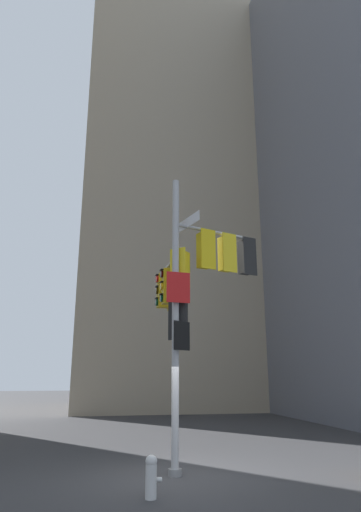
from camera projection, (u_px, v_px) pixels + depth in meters
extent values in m
plane|color=#38383A|center=(175.00, 476.00, 10.21)|extent=(120.00, 120.00, 0.00)
cube|color=tan|center=(169.00, 103.00, 39.36)|extent=(13.61, 13.61, 52.18)
cylinder|color=#B2B2B5|center=(175.00, 315.00, 11.22)|extent=(0.18, 0.18, 7.57)
cylinder|color=gray|center=(175.00, 472.00, 10.24)|extent=(0.33, 0.33, 0.16)
cylinder|color=#B2B2B5|center=(216.00, 232.00, 12.54)|extent=(2.56, 1.01, 0.10)
cylinder|color=#B2B2B5|center=(169.00, 266.00, 12.41)|extent=(0.20, 1.69, 0.10)
cube|color=yellow|center=(208.00, 249.00, 12.02)|extent=(0.46, 0.19, 1.14)
cube|color=yellow|center=(205.00, 250.00, 12.18)|extent=(0.44, 0.44, 1.00)
cylinder|color=#360605|center=(200.00, 240.00, 12.44)|extent=(0.21, 0.12, 0.20)
cube|color=black|center=(200.00, 236.00, 12.48)|extent=(0.23, 0.14, 0.02)
cylinder|color=#3C2C06|center=(201.00, 252.00, 12.35)|extent=(0.21, 0.12, 0.20)
cube|color=black|center=(200.00, 248.00, 12.38)|extent=(0.23, 0.14, 0.02)
cylinder|color=#19C672|center=(201.00, 264.00, 12.25)|extent=(0.21, 0.12, 0.20)
cube|color=black|center=(201.00, 260.00, 12.29)|extent=(0.23, 0.14, 0.02)
cube|color=yellow|center=(230.00, 252.00, 12.39)|extent=(0.46, 0.19, 1.14)
cube|color=yellow|center=(226.00, 254.00, 12.55)|extent=(0.44, 0.44, 1.00)
cylinder|color=#360605|center=(221.00, 244.00, 12.80)|extent=(0.21, 0.12, 0.20)
cube|color=black|center=(221.00, 240.00, 12.84)|extent=(0.23, 0.14, 0.02)
cylinder|color=#3C2C06|center=(222.00, 256.00, 12.71)|extent=(0.21, 0.12, 0.20)
cube|color=black|center=(221.00, 252.00, 12.75)|extent=(0.23, 0.14, 0.02)
cylinder|color=#19C672|center=(222.00, 267.00, 12.62)|extent=(0.21, 0.12, 0.20)
cube|color=black|center=(222.00, 263.00, 12.66)|extent=(0.23, 0.14, 0.02)
cube|color=black|center=(250.00, 256.00, 12.75)|extent=(0.46, 0.19, 1.14)
cube|color=black|center=(246.00, 257.00, 12.91)|extent=(0.44, 0.44, 1.00)
cylinder|color=red|center=(241.00, 248.00, 13.17)|extent=(0.21, 0.12, 0.20)
cube|color=black|center=(241.00, 244.00, 13.21)|extent=(0.23, 0.14, 0.02)
cylinder|color=#3C2C06|center=(242.00, 259.00, 13.08)|extent=(0.21, 0.12, 0.20)
cube|color=black|center=(241.00, 255.00, 13.11)|extent=(0.23, 0.14, 0.02)
cylinder|color=#06311C|center=(242.00, 270.00, 12.98)|extent=(0.21, 0.12, 0.20)
cube|color=black|center=(242.00, 266.00, 13.02)|extent=(0.23, 0.14, 0.02)
cube|color=gold|center=(175.00, 287.00, 12.29)|extent=(0.06, 0.48, 1.14)
cube|color=gold|center=(168.00, 287.00, 12.25)|extent=(0.36, 0.36, 1.00)
cylinder|color=#360605|center=(162.00, 274.00, 12.29)|extent=(0.07, 0.20, 0.20)
cube|color=black|center=(162.00, 270.00, 12.32)|extent=(0.08, 0.22, 0.02)
cylinder|color=yellow|center=(162.00, 286.00, 12.20)|extent=(0.07, 0.20, 0.20)
cube|color=black|center=(161.00, 282.00, 12.23)|extent=(0.08, 0.22, 0.02)
cylinder|color=#06311C|center=(161.00, 298.00, 12.11)|extent=(0.07, 0.20, 0.20)
cube|color=black|center=(161.00, 294.00, 12.14)|extent=(0.08, 0.22, 0.02)
cube|color=gold|center=(170.00, 291.00, 12.92)|extent=(0.06, 0.48, 1.14)
cube|color=gold|center=(163.00, 291.00, 12.88)|extent=(0.36, 0.36, 1.00)
cylinder|color=red|center=(157.00, 279.00, 12.92)|extent=(0.07, 0.20, 0.20)
cube|color=black|center=(157.00, 275.00, 12.95)|extent=(0.08, 0.22, 0.02)
cylinder|color=#3C2C06|center=(157.00, 291.00, 12.83)|extent=(0.07, 0.20, 0.20)
cube|color=black|center=(157.00, 287.00, 12.86)|extent=(0.08, 0.22, 0.02)
cylinder|color=#06311C|center=(157.00, 302.00, 12.74)|extent=(0.07, 0.20, 0.20)
cube|color=black|center=(156.00, 298.00, 12.77)|extent=(0.08, 0.22, 0.02)
cube|color=yellow|center=(178.00, 269.00, 11.63)|extent=(0.37, 0.35, 1.14)
cube|color=yellow|center=(181.00, 270.00, 11.79)|extent=(0.48, 0.48, 1.00)
cylinder|color=red|center=(185.00, 259.00, 12.04)|extent=(0.19, 0.18, 0.20)
cube|color=black|center=(185.00, 255.00, 12.08)|extent=(0.21, 0.20, 0.02)
cylinder|color=#3C2C06|center=(185.00, 272.00, 11.95)|extent=(0.19, 0.18, 0.20)
cube|color=black|center=(185.00, 267.00, 11.99)|extent=(0.21, 0.20, 0.02)
cylinder|color=#06311C|center=(185.00, 284.00, 11.86)|extent=(0.19, 0.18, 0.20)
cube|color=black|center=(185.00, 280.00, 11.90)|extent=(0.21, 0.20, 0.02)
cube|color=black|center=(177.00, 318.00, 11.29)|extent=(0.42, 0.28, 1.14)
cube|color=black|center=(180.00, 319.00, 11.46)|extent=(0.47, 0.47, 1.00)
cylinder|color=#360605|center=(182.00, 306.00, 11.74)|extent=(0.20, 0.16, 0.20)
cube|color=black|center=(182.00, 302.00, 11.77)|extent=(0.22, 0.18, 0.02)
cylinder|color=yellow|center=(182.00, 319.00, 11.64)|extent=(0.20, 0.16, 0.20)
cube|color=black|center=(182.00, 315.00, 11.68)|extent=(0.22, 0.18, 0.02)
cylinder|color=#06311C|center=(182.00, 333.00, 11.55)|extent=(0.20, 0.16, 0.20)
cube|color=black|center=(182.00, 328.00, 11.59)|extent=(0.22, 0.18, 0.02)
cube|color=white|center=(187.00, 223.00, 12.06)|extent=(0.40, 1.34, 0.28)
cube|color=#19479E|center=(187.00, 223.00, 12.06)|extent=(0.38, 1.31, 0.24)
cube|color=red|center=(178.00, 287.00, 11.20)|extent=(0.63, 0.12, 0.80)
cube|color=white|center=(178.00, 287.00, 11.20)|extent=(0.59, 0.11, 0.76)
cube|color=black|center=(182.00, 336.00, 10.94)|extent=(0.49, 0.38, 0.72)
cube|color=white|center=(182.00, 336.00, 10.94)|extent=(0.45, 0.35, 0.68)
cylinder|color=silver|center=(151.00, 482.00, 8.39)|extent=(0.22, 0.22, 0.61)
sphere|color=silver|center=(151.00, 461.00, 8.49)|extent=(0.23, 0.23, 0.23)
cylinder|color=silver|center=(159.00, 480.00, 8.43)|extent=(0.10, 0.09, 0.09)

